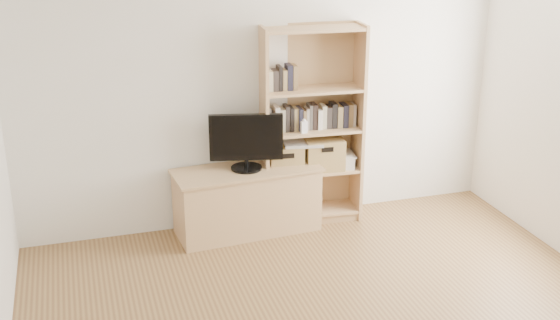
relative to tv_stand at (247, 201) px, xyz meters
name	(u,v)px	position (x,y,z in m)	size (l,w,h in m)	color
back_wall	(264,86)	(0.23, 0.24, 1.01)	(4.50, 0.02, 2.60)	white
tv_stand	(247,201)	(0.00, 0.00, 0.00)	(1.28, 0.48, 0.59)	tan
bookshelf	(312,127)	(0.64, 0.08, 0.63)	(0.93, 0.33, 1.86)	tan
television	(246,142)	(0.00, 0.00, 0.58)	(0.65, 0.05, 0.51)	black
books_row_mid	(311,116)	(0.64, 0.10, 0.73)	(0.84, 0.16, 0.22)	#4B4541
books_row_upper	(290,78)	(0.44, 0.11, 1.09)	(0.37, 0.14, 0.20)	#4B4541
baby_monitor	(304,127)	(0.53, -0.02, 0.67)	(0.06, 0.04, 0.11)	white
basket_left	(286,158)	(0.39, 0.09, 0.35)	(0.31, 0.25, 0.25)	#9C7946
basket_right	(323,153)	(0.75, 0.06, 0.37)	(0.35, 0.29, 0.29)	#9C7946
laptop	(303,143)	(0.55, 0.06, 0.49)	(0.35, 0.24, 0.03)	silver
magazine_stack	(344,161)	(0.96, 0.05, 0.28)	(0.17, 0.24, 0.11)	beige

